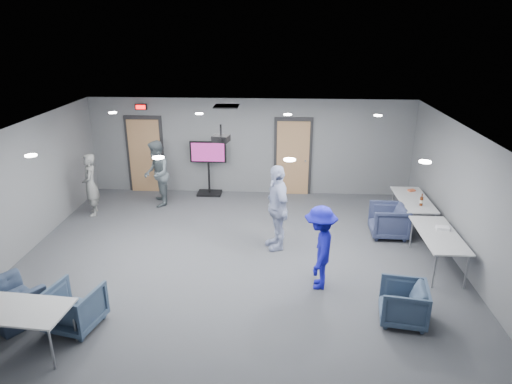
# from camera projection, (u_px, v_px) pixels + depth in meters

# --- Properties ---
(floor) EXTENTS (9.00, 9.00, 0.00)m
(floor) POSITION_uv_depth(u_px,v_px,m) (237.00, 258.00, 9.51)
(floor) COLOR #3D4045
(floor) RESTS_ON ground
(ceiling) EXTENTS (9.00, 9.00, 0.00)m
(ceiling) POSITION_uv_depth(u_px,v_px,m) (235.00, 131.00, 8.57)
(ceiling) COLOR white
(ceiling) RESTS_ON wall_back
(wall_back) EXTENTS (9.00, 0.02, 2.70)m
(wall_back) POSITION_uv_depth(u_px,v_px,m) (250.00, 147.00, 12.79)
(wall_back) COLOR slate
(wall_back) RESTS_ON floor
(wall_front) EXTENTS (9.00, 0.02, 2.70)m
(wall_front) POSITION_uv_depth(u_px,v_px,m) (203.00, 322.00, 5.30)
(wall_front) COLOR slate
(wall_front) RESTS_ON floor
(wall_left) EXTENTS (0.02, 8.00, 2.70)m
(wall_left) POSITION_uv_depth(u_px,v_px,m) (17.00, 194.00, 9.28)
(wall_left) COLOR slate
(wall_left) RESTS_ON floor
(wall_right) EXTENTS (0.02, 8.00, 2.70)m
(wall_right) POSITION_uv_depth(u_px,v_px,m) (468.00, 203.00, 8.80)
(wall_right) COLOR slate
(wall_right) RESTS_ON floor
(door_left) EXTENTS (1.06, 0.17, 2.24)m
(door_left) POSITION_uv_depth(u_px,v_px,m) (145.00, 155.00, 13.00)
(door_left) COLOR black
(door_left) RESTS_ON wall_back
(door_right) EXTENTS (1.06, 0.17, 2.24)m
(door_right) POSITION_uv_depth(u_px,v_px,m) (293.00, 158.00, 12.78)
(door_right) COLOR black
(door_right) RESTS_ON wall_back
(exit_sign) EXTENTS (0.32, 0.08, 0.16)m
(exit_sign) POSITION_uv_depth(u_px,v_px,m) (141.00, 107.00, 12.50)
(exit_sign) COLOR black
(exit_sign) RESTS_ON wall_back
(hvac_diffuser) EXTENTS (0.60, 0.60, 0.03)m
(hvac_diffuser) POSITION_uv_depth(u_px,v_px,m) (226.00, 106.00, 11.22)
(hvac_diffuser) COLOR black
(hvac_diffuser) RESTS_ON ceiling
(downlights) EXTENTS (6.18, 3.78, 0.02)m
(downlights) POSITION_uv_depth(u_px,v_px,m) (235.00, 132.00, 8.58)
(downlights) COLOR white
(downlights) RESTS_ON ceiling
(person_a) EXTENTS (0.56, 0.68, 1.59)m
(person_a) POSITION_uv_depth(u_px,v_px,m) (90.00, 185.00, 11.44)
(person_a) COLOR gray
(person_a) RESTS_ON floor
(person_b) EXTENTS (0.85, 0.99, 1.76)m
(person_b) POSITION_uv_depth(u_px,v_px,m) (157.00, 174.00, 12.02)
(person_b) COLOR slate
(person_b) RESTS_ON floor
(person_c) EXTENTS (0.78, 1.18, 1.87)m
(person_c) POSITION_uv_depth(u_px,v_px,m) (277.00, 207.00, 9.68)
(person_c) COLOR #AAB6DB
(person_c) RESTS_ON floor
(person_d) EXTENTS (0.73, 1.10, 1.59)m
(person_d) POSITION_uv_depth(u_px,v_px,m) (320.00, 248.00, 8.25)
(person_d) COLOR #191AA3
(person_d) RESTS_ON floor
(chair_right_a) EXTENTS (0.84, 0.82, 0.75)m
(chair_right_a) POSITION_uv_depth(u_px,v_px,m) (388.00, 221.00, 10.40)
(chair_right_a) COLOR #343C5B
(chair_right_a) RESTS_ON floor
(chair_right_c) EXTENTS (0.85, 0.83, 0.68)m
(chair_right_c) POSITION_uv_depth(u_px,v_px,m) (403.00, 303.00, 7.41)
(chair_right_c) COLOR #374860
(chair_right_c) RESTS_ON floor
(chair_front_a) EXTENTS (0.92, 0.94, 0.72)m
(chair_front_a) POSITION_uv_depth(u_px,v_px,m) (74.00, 307.00, 7.27)
(chair_front_a) COLOR #384960
(chair_front_a) RESTS_ON floor
(chair_front_b) EXTENTS (1.28, 1.24, 0.63)m
(chair_front_b) POSITION_uv_depth(u_px,v_px,m) (9.00, 304.00, 7.43)
(chair_front_b) COLOR #313E55
(chair_front_b) RESTS_ON floor
(table_right_a) EXTENTS (0.71, 1.70, 0.73)m
(table_right_a) POSITION_uv_depth(u_px,v_px,m) (413.00, 201.00, 10.73)
(table_right_a) COLOR silver
(table_right_a) RESTS_ON floor
(table_right_b) EXTENTS (0.73, 1.76, 0.73)m
(table_right_b) POSITION_uv_depth(u_px,v_px,m) (439.00, 236.00, 8.95)
(table_right_b) COLOR silver
(table_right_b) RESTS_ON floor
(table_front_left) EXTENTS (1.91, 0.92, 0.73)m
(table_front_left) POSITION_uv_depth(u_px,v_px,m) (5.00, 310.00, 6.63)
(table_front_left) COLOR silver
(table_front_left) RESTS_ON floor
(bottle_right) EXTENTS (0.08, 0.08, 0.29)m
(bottle_right) POSITION_uv_depth(u_px,v_px,m) (421.00, 201.00, 10.29)
(bottle_right) COLOR #56240E
(bottle_right) RESTS_ON table_right_a
(snack_box) EXTENTS (0.20, 0.17, 0.04)m
(snack_box) POSITION_uv_depth(u_px,v_px,m) (412.00, 190.00, 11.21)
(snack_box) COLOR #BC522F
(snack_box) RESTS_ON table_right_a
(wrapper) EXTENTS (0.27, 0.20, 0.06)m
(wrapper) POSITION_uv_depth(u_px,v_px,m) (443.00, 228.00, 9.13)
(wrapper) COLOR white
(wrapper) RESTS_ON table_right_b
(tv_stand) EXTENTS (1.01, 0.48, 1.55)m
(tv_stand) POSITION_uv_depth(u_px,v_px,m) (209.00, 165.00, 12.77)
(tv_stand) COLOR black
(tv_stand) RESTS_ON floor
(projector) EXTENTS (0.38, 0.35, 0.36)m
(projector) POSITION_uv_depth(u_px,v_px,m) (221.00, 138.00, 9.28)
(projector) COLOR black
(projector) RESTS_ON ceiling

